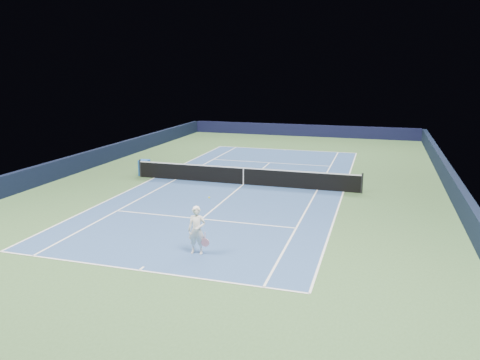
# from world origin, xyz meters

# --- Properties ---
(ground) EXTENTS (40.00, 40.00, 0.00)m
(ground) POSITION_xyz_m (0.00, 0.00, 0.00)
(ground) COLOR #385A31
(ground) RESTS_ON ground
(wall_far) EXTENTS (22.00, 0.35, 1.10)m
(wall_far) POSITION_xyz_m (0.00, 19.82, 0.55)
(wall_far) COLOR black
(wall_far) RESTS_ON ground
(wall_right) EXTENTS (0.35, 40.00, 1.10)m
(wall_right) POSITION_xyz_m (10.82, 0.00, 0.55)
(wall_right) COLOR black
(wall_right) RESTS_ON ground
(wall_left) EXTENTS (0.35, 40.00, 1.10)m
(wall_left) POSITION_xyz_m (-10.82, 0.00, 0.55)
(wall_left) COLOR black
(wall_left) RESTS_ON ground
(court_surface) EXTENTS (10.97, 23.77, 0.01)m
(court_surface) POSITION_xyz_m (0.00, 0.00, 0.00)
(court_surface) COLOR navy
(court_surface) RESTS_ON ground
(baseline_far) EXTENTS (10.97, 0.08, 0.00)m
(baseline_far) POSITION_xyz_m (0.00, 11.88, 0.01)
(baseline_far) COLOR white
(baseline_far) RESTS_ON ground
(baseline_near) EXTENTS (10.97, 0.08, 0.00)m
(baseline_near) POSITION_xyz_m (0.00, -11.88, 0.01)
(baseline_near) COLOR white
(baseline_near) RESTS_ON ground
(sideline_doubles_right) EXTENTS (0.08, 23.77, 0.00)m
(sideline_doubles_right) POSITION_xyz_m (5.49, 0.00, 0.01)
(sideline_doubles_right) COLOR white
(sideline_doubles_right) RESTS_ON ground
(sideline_doubles_left) EXTENTS (0.08, 23.77, 0.00)m
(sideline_doubles_left) POSITION_xyz_m (-5.49, 0.00, 0.01)
(sideline_doubles_left) COLOR white
(sideline_doubles_left) RESTS_ON ground
(sideline_singles_right) EXTENTS (0.08, 23.77, 0.00)m
(sideline_singles_right) POSITION_xyz_m (4.12, 0.00, 0.01)
(sideline_singles_right) COLOR white
(sideline_singles_right) RESTS_ON ground
(sideline_singles_left) EXTENTS (0.08, 23.77, 0.00)m
(sideline_singles_left) POSITION_xyz_m (-4.12, 0.00, 0.01)
(sideline_singles_left) COLOR white
(sideline_singles_left) RESTS_ON ground
(service_line_far) EXTENTS (8.23, 0.08, 0.00)m
(service_line_far) POSITION_xyz_m (0.00, 6.40, 0.01)
(service_line_far) COLOR white
(service_line_far) RESTS_ON ground
(service_line_near) EXTENTS (8.23, 0.08, 0.00)m
(service_line_near) POSITION_xyz_m (0.00, -6.40, 0.01)
(service_line_near) COLOR white
(service_line_near) RESTS_ON ground
(center_service_line) EXTENTS (0.08, 12.80, 0.00)m
(center_service_line) POSITION_xyz_m (0.00, 0.00, 0.01)
(center_service_line) COLOR white
(center_service_line) RESTS_ON ground
(center_mark_far) EXTENTS (0.08, 0.30, 0.00)m
(center_mark_far) POSITION_xyz_m (0.00, 11.73, 0.01)
(center_mark_far) COLOR white
(center_mark_far) RESTS_ON ground
(center_mark_near) EXTENTS (0.08, 0.30, 0.00)m
(center_mark_near) POSITION_xyz_m (0.00, -11.73, 0.01)
(center_mark_near) COLOR white
(center_mark_near) RESTS_ON ground
(tennis_net) EXTENTS (12.90, 0.10, 1.07)m
(tennis_net) POSITION_xyz_m (0.00, 0.00, 0.50)
(tennis_net) COLOR black
(tennis_net) RESTS_ON ground
(sponsor_cube) EXTENTS (0.61, 0.55, 0.94)m
(sponsor_cube) POSITION_xyz_m (-6.40, 0.51, 0.47)
(sponsor_cube) COLOR blue
(sponsor_cube) RESTS_ON ground
(tennis_player) EXTENTS (0.80, 1.27, 1.81)m
(tennis_player) POSITION_xyz_m (1.26, -10.01, 0.86)
(tennis_player) COLOR white
(tennis_player) RESTS_ON ground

